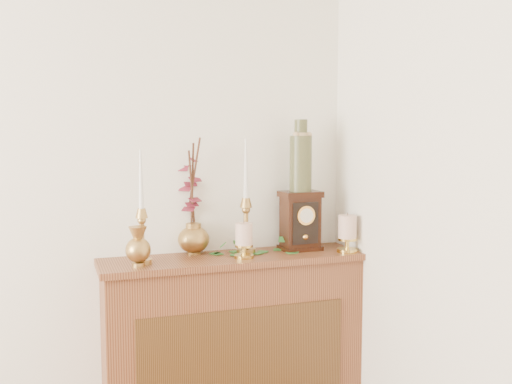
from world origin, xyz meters
name	(u,v)px	position (x,y,z in m)	size (l,w,h in m)	color
console_shelf	(234,358)	(1.40, 2.10, 0.44)	(1.24, 0.34, 0.93)	brown
candlestick_left	(142,227)	(0.97, 2.07, 1.09)	(0.08, 0.08, 0.50)	#AA8244
candlestick_center	(246,216)	(1.47, 2.13, 1.11)	(0.09, 0.09, 0.54)	#AA8244
bud_vase	(138,247)	(0.95, 2.01, 1.02)	(0.11, 0.11, 0.17)	#AA8244
ginger_jar	(191,201)	(1.23, 2.24, 1.18)	(0.23, 0.24, 0.55)	#AA8244
pillar_candle_left	(244,239)	(1.43, 2.04, 1.02)	(0.09, 0.09, 0.17)	gold
pillar_candle_right	(347,232)	(1.94, 2.00, 1.03)	(0.10, 0.10, 0.19)	gold
ivy_garland	(253,250)	(1.51, 2.13, 0.94)	(0.45, 0.20, 0.08)	#2D6F2A
mantel_clock	(300,221)	(1.75, 2.13, 1.07)	(0.20, 0.14, 0.29)	black
ceramic_vase	(301,159)	(1.75, 2.13, 1.37)	(0.11, 0.11, 0.35)	#1B372A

